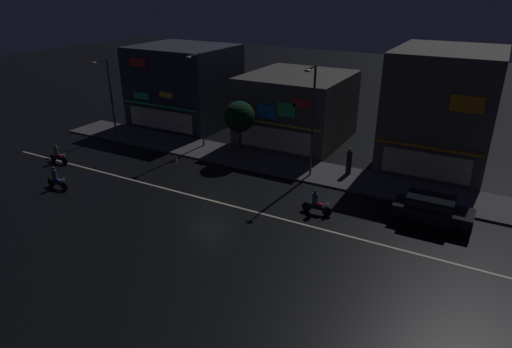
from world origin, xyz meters
The scene contains 16 objects.
ground_plane centered at (0.00, 0.00, 0.00)m, with size 140.00×140.00×0.00m, color black.
lane_divider_stripe centered at (0.00, 0.00, 0.01)m, with size 36.85×0.16×0.01m, color beige.
sidewalk_far centered at (0.00, 7.44, 0.07)m, with size 38.79×4.00×0.14m, color #4C4C4F.
storefront_left_block centered at (11.64, 13.98, 4.28)m, with size 7.28×9.24×8.57m.
storefront_center_block centered at (0.00, 13.91, 2.87)m, with size 8.29×9.11×5.74m.
storefront_right_block centered at (-11.64, 13.31, 3.72)m, with size 8.94×7.91×7.45m.
streetlamp_west centered at (-14.78, 6.62, 4.15)m, with size 0.44×1.64×6.75m.
streetlamp_mid centered at (-5.97, 7.94, 4.63)m, with size 0.44×1.64×7.67m.
streetlamp_east centered at (4.34, 6.44, 4.69)m, with size 0.44×1.64×7.80m.
pedestrian_on_sidewalk centered at (6.67, 8.15, 1.06)m, with size 0.39×0.39×1.98m.
street_tree centered at (-1.89, 7.31, 3.40)m, with size 2.38×2.38×4.47m.
parked_car_near_kerb centered at (13.04, 3.67, 0.87)m, with size 4.30×1.98×1.67m.
motorcycle_lead centered at (6.78, 1.64, 0.63)m, with size 1.90×0.60×1.52m.
motorcycle_following centered at (-9.90, -3.45, 0.63)m, with size 1.90×0.60×1.52m.
motorcycle_opposite_lane centered at (-13.74, -0.24, 0.63)m, with size 1.90×0.60×1.52m.
traffic_cone centered at (-6.01, 4.35, 0.28)m, with size 0.36×0.36×0.55m, color orange.
Camera 1 is at (15.07, -20.90, 12.75)m, focal length 31.20 mm.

